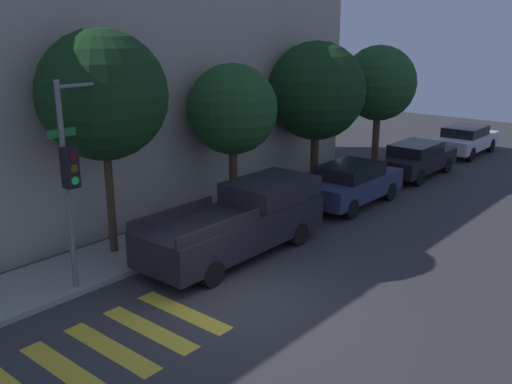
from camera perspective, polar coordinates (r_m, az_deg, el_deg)
name	(u,v)px	position (r m, az deg, el deg)	size (l,w,h in m)	color
ground_plane	(243,306)	(13.01, -1.34, -11.30)	(60.00, 60.00, 0.00)	#333335
sidewalk	(123,255)	(15.92, -13.20, -6.13)	(26.00, 2.27, 0.14)	gray
building_row	(22,109)	(18.79, -22.35, 7.65)	(26.00, 6.00, 7.19)	#A89E8E
crosswalk	(111,348)	(11.81, -14.34, -14.92)	(4.28, 2.60, 0.00)	gold
traffic_light_pole	(81,152)	(13.33, -17.13, 3.80)	(2.07, 0.56, 4.92)	slate
pickup_truck	(241,220)	(15.53, -1.47, -2.86)	(5.68, 1.97, 1.83)	black
sedan_near_corner	(351,183)	(20.04, 9.47, 0.89)	(4.28, 1.84, 1.47)	#2D3351
sedan_middle	(416,158)	(24.54, 15.72, 3.27)	(4.42, 1.76, 1.40)	black
sedan_far_end	(465,139)	(29.51, 20.19, 4.97)	(4.35, 1.81, 1.39)	silver
tree_near_corner	(103,95)	(15.05, -15.08, 9.31)	(3.31, 3.31, 6.01)	#42301E
tree_midblock	(232,110)	(18.34, -2.37, 8.23)	(2.90, 2.90, 4.92)	#4C3823
tree_far_end	(316,91)	(22.00, 6.06, 9.99)	(3.72, 3.72, 5.52)	#42301E
tree_behind_truck	(379,83)	(26.19, 12.19, 10.57)	(3.30, 3.30, 5.24)	brown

